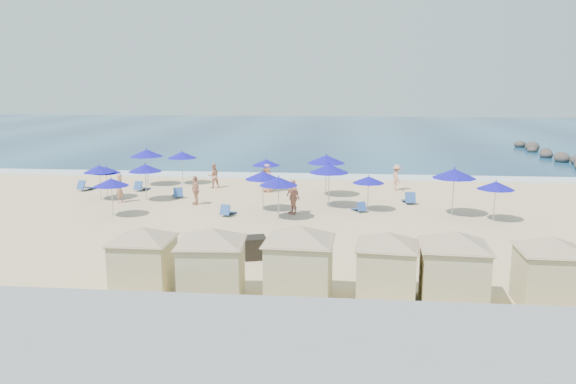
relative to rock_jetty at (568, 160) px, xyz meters
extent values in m
plane|color=beige|center=(-24.01, -24.90, -0.36)|extent=(160.00, 160.00, 0.00)
cube|color=navy|center=(-24.01, 30.10, -0.33)|extent=(160.00, 80.00, 0.06)
cube|color=white|center=(-24.01, -9.40, -0.32)|extent=(160.00, 2.50, 0.08)
cube|color=gray|center=(-24.01, -37.90, 0.19)|extent=(160.00, 2.20, 1.10)
cube|color=gray|center=(-24.01, -40.90, 0.80)|extent=(160.00, 4.00, 0.12)
ellipsoid|color=#302A28|center=(-0.25, 0.60, 0.02)|extent=(1.40, 1.40, 0.91)
ellipsoid|color=#302A28|center=(0.23, 2.10, 0.00)|extent=(1.32, 1.32, 0.86)
ellipsoid|color=#302A28|center=(-0.61, 3.60, -0.02)|extent=(1.24, 1.24, 0.81)
ellipsoid|color=#302A28|center=(-0.13, 5.10, -0.04)|extent=(1.16, 1.16, 0.75)
ellipsoid|color=#302A28|center=(0.35, 6.60, -0.06)|extent=(1.08, 1.08, 0.70)
ellipsoid|color=#302A28|center=(-0.49, 8.10, -0.09)|extent=(1.00, 1.00, 0.65)
ellipsoid|color=#302A28|center=(-0.01, 9.60, 0.05)|extent=(1.48, 1.48, 0.96)
ellipsoid|color=#302A28|center=(0.47, 11.10, 0.02)|extent=(1.40, 1.40, 0.91)
ellipsoid|color=#302A28|center=(-0.37, 12.60, 0.00)|extent=(1.32, 1.32, 0.86)
cube|color=black|center=(-23.59, -29.97, 0.09)|extent=(1.12, 1.12, 0.90)
cube|color=#C8BA89|center=(-26.76, -34.13, 0.56)|extent=(1.86, 1.86, 1.85)
cube|color=tan|center=(-26.76, -34.13, 1.49)|extent=(1.95, 1.95, 0.07)
pyramid|color=tan|center=(-26.76, -34.13, 1.95)|extent=(4.06, 4.06, 0.46)
cube|color=#C8BA89|center=(-24.29, -34.59, 0.62)|extent=(2.12, 2.12, 1.97)
cube|color=tan|center=(-24.29, -34.59, 1.61)|extent=(2.22, 2.22, 0.08)
pyramid|color=tan|center=(-24.29, -34.59, 2.11)|extent=(4.31, 4.31, 0.49)
cube|color=#C8BA89|center=(-21.43, -34.33, 0.66)|extent=(2.15, 2.15, 2.04)
cube|color=tan|center=(-21.43, -34.33, 1.68)|extent=(2.25, 2.25, 0.08)
pyramid|color=tan|center=(-21.43, -34.33, 2.19)|extent=(4.46, 4.46, 0.51)
cube|color=#C8BA89|center=(-18.58, -34.00, 0.57)|extent=(2.04, 2.04, 1.86)
cube|color=tan|center=(-18.58, -34.00, 1.49)|extent=(2.14, 2.14, 0.07)
pyramid|color=tan|center=(-18.58, -34.00, 1.96)|extent=(4.04, 4.04, 0.46)
cube|color=#C8BA89|center=(-16.49, -34.29, 0.63)|extent=(2.10, 2.10, 1.98)
cube|color=tan|center=(-16.49, -34.29, 1.62)|extent=(2.20, 2.20, 0.08)
pyramid|color=tan|center=(-16.49, -34.29, 2.12)|extent=(4.34, 4.34, 0.50)
cube|color=#C8BA89|center=(-13.48, -34.12, 0.57)|extent=(1.92, 1.92, 1.87)
cube|color=tan|center=(-13.48, -34.12, 1.51)|extent=(2.02, 2.02, 0.07)
pyramid|color=tan|center=(-13.48, -34.12, 1.97)|extent=(4.09, 4.09, 0.47)
cylinder|color=#A5A8AD|center=(-34.83, -19.26, 0.52)|extent=(0.05, 0.05, 1.76)
cone|color=#140FA6|center=(-34.83, -19.26, 1.56)|extent=(1.94, 1.94, 0.42)
sphere|color=#140FA6|center=(-34.83, -19.26, 1.81)|extent=(0.07, 0.07, 0.07)
cylinder|color=#A5A8AD|center=(-34.61, -18.80, 0.46)|extent=(0.04, 0.04, 1.64)
cone|color=#140FA6|center=(-34.61, -18.80, 1.42)|extent=(1.81, 1.81, 0.39)
sphere|color=#140FA6|center=(-34.61, -18.80, 1.66)|extent=(0.07, 0.07, 0.07)
cylinder|color=#A5A8AD|center=(-33.62, -14.20, 0.69)|extent=(0.06, 0.06, 2.10)
cone|color=#140FA6|center=(-33.62, -14.20, 1.93)|extent=(2.32, 2.32, 0.50)
sphere|color=#140FA6|center=(-33.62, -14.20, 2.24)|extent=(0.09, 0.09, 0.09)
cylinder|color=#A5A8AD|center=(-32.33, -23.44, 0.50)|extent=(0.05, 0.05, 1.71)
cone|color=#140FA6|center=(-32.33, -23.44, 1.51)|extent=(1.90, 1.90, 0.41)
sphere|color=#140FA6|center=(-32.33, -23.44, 1.76)|extent=(0.07, 0.07, 0.07)
cylinder|color=#A5A8AD|center=(-31.34, -13.44, 0.60)|extent=(0.05, 0.05, 1.91)
cone|color=#140FA6|center=(-31.34, -13.44, 1.73)|extent=(2.12, 2.12, 0.45)
sphere|color=#140FA6|center=(-31.34, -13.44, 2.01)|extent=(0.08, 0.08, 0.08)
cylinder|color=#A5A8AD|center=(-24.48, -21.28, 0.56)|extent=(0.05, 0.05, 1.84)
cone|color=#140FA6|center=(-24.48, -21.28, 1.65)|extent=(2.04, 2.04, 0.44)
sphere|color=#140FA6|center=(-24.48, -21.28, 1.92)|extent=(0.08, 0.08, 0.08)
cylinder|color=#A5A8AD|center=(-23.38, -23.19, 0.57)|extent=(0.05, 0.05, 1.86)
cone|color=#140FA6|center=(-23.38, -23.19, 1.67)|extent=(2.06, 2.06, 0.44)
sphere|color=#140FA6|center=(-23.38, -23.19, 1.94)|extent=(0.08, 0.08, 0.08)
cylinder|color=#A5A8AD|center=(-25.12, -15.20, 0.50)|extent=(0.05, 0.05, 1.72)
cone|color=#140FA6|center=(-25.12, -15.20, 1.52)|extent=(1.90, 1.90, 0.41)
sphere|color=#140FA6|center=(-25.12, -15.20, 1.77)|extent=(0.07, 0.07, 0.07)
cylinder|color=#A5A8AD|center=(-20.82, -20.08, 0.68)|extent=(0.05, 0.05, 2.08)
cone|color=#140FA6|center=(-20.82, -20.08, 1.91)|extent=(2.30, 2.30, 0.49)
sphere|color=#140FA6|center=(-20.82, -20.08, 2.21)|extent=(0.09, 0.09, 0.09)
cylinder|color=#A5A8AD|center=(-21.08, -16.83, 0.73)|extent=(0.06, 0.06, 2.17)
cone|color=#140FA6|center=(-21.08, -16.83, 2.01)|extent=(2.40, 2.40, 0.52)
sphere|color=#140FA6|center=(-21.08, -16.83, 2.33)|extent=(0.09, 0.09, 0.09)
cylinder|color=#A5A8AD|center=(-18.60, -20.80, 0.45)|extent=(0.04, 0.04, 1.63)
cone|color=#140FA6|center=(-18.60, -20.80, 1.42)|extent=(1.80, 1.80, 0.39)
sphere|color=#140FA6|center=(-18.60, -20.80, 1.66)|extent=(0.07, 0.07, 0.07)
cylinder|color=#A5A8AD|center=(-14.10, -21.52, 0.70)|extent=(0.06, 0.06, 2.12)
cone|color=#140FA6|center=(-14.10, -21.52, 1.96)|extent=(2.35, 2.35, 0.50)
sphere|color=#140FA6|center=(-14.10, -21.52, 2.27)|extent=(0.09, 0.09, 0.09)
cylinder|color=#A5A8AD|center=(-31.94, -19.28, 0.57)|extent=(0.05, 0.05, 1.86)
cone|color=#140FA6|center=(-31.94, -19.28, 1.67)|extent=(2.06, 2.06, 0.44)
sphere|color=#140FA6|center=(-31.94, -19.28, 1.94)|extent=(0.08, 0.08, 0.08)
cylinder|color=#A5A8AD|center=(-12.19, -22.59, 0.51)|extent=(0.05, 0.05, 1.74)
cone|color=#140FA6|center=(-12.19, -22.59, 1.54)|extent=(1.92, 1.92, 0.41)
sphere|color=#140FA6|center=(-12.19, -22.59, 1.79)|extent=(0.07, 0.07, 0.07)
cube|color=#2A509B|center=(-37.12, -16.23, -0.19)|extent=(1.00, 1.39, 0.35)
cube|color=#2A509B|center=(-37.31, -16.72, 0.06)|extent=(0.68, 0.53, 0.61)
cube|color=#2A509B|center=(-33.39, -15.96, -0.20)|extent=(0.82, 1.29, 0.33)
cube|color=#2A509B|center=(-33.50, -16.45, 0.04)|extent=(0.62, 0.45, 0.58)
cube|color=#2A509B|center=(-30.39, -17.97, -0.20)|extent=(0.96, 1.31, 0.33)
cube|color=#2A509B|center=(-30.20, -18.43, 0.04)|extent=(0.64, 0.51, 0.58)
cube|color=#2A509B|center=(-26.19, -22.49, -0.21)|extent=(0.77, 1.24, 0.32)
cube|color=#2A509B|center=(-26.29, -22.97, 0.03)|extent=(0.60, 0.42, 0.56)
cube|color=#2A509B|center=(-19.13, -20.87, -0.22)|extent=(0.87, 1.16, 0.29)
cube|color=#2A509B|center=(-18.96, -21.28, -0.01)|extent=(0.57, 0.46, 0.51)
cube|color=#2A509B|center=(-16.08, -18.38, -0.19)|extent=(0.73, 1.35, 0.36)
cube|color=#2A509B|center=(-16.03, -18.92, 0.07)|extent=(0.64, 0.41, 0.63)
imported|color=tan|center=(-33.38, -19.92, 0.51)|extent=(0.57, 0.72, 1.75)
imported|color=tan|center=(-28.82, -14.65, 0.48)|extent=(1.01, 0.93, 1.68)
imported|color=tan|center=(-22.73, -21.93, 0.58)|extent=(1.07, 1.14, 1.89)
imported|color=tan|center=(-16.42, -14.35, 0.51)|extent=(0.90, 1.25, 1.74)
imported|color=tan|center=(-24.97, -15.80, 0.57)|extent=(1.09, 0.97, 1.87)
imported|color=tan|center=(-28.67, -20.02, 0.50)|extent=(0.91, 1.07, 1.72)
camera|label=1|loc=(-20.11, -51.84, 6.70)|focal=35.00mm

